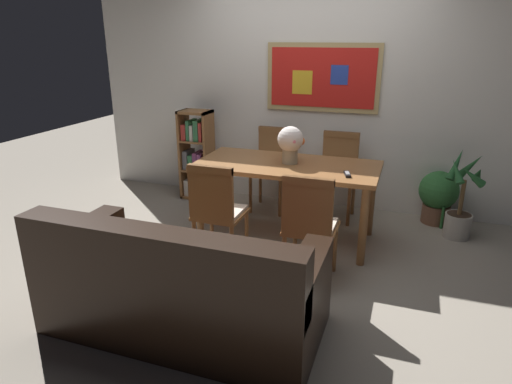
{
  "coord_description": "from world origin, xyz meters",
  "views": [
    {
      "loc": [
        1.1,
        -3.41,
        1.87
      ],
      "look_at": [
        -0.04,
        -0.15,
        0.65
      ],
      "focal_mm": 31.22,
      "sensor_mm": 36.0,
      "label": 1
    }
  ],
  "objects_px": {
    "bookshelf": "(197,158)",
    "potted_palm": "(460,206)",
    "dining_chair_near_right": "(309,220)",
    "flower_vase": "(291,142)",
    "leather_couch": "(180,289)",
    "dining_chair_near_left": "(216,206)",
    "potted_ivy": "(438,195)",
    "dining_chair_far_right": "(338,168)",
    "dining_chair_far_left": "(272,162)",
    "dining_table": "(287,173)",
    "tv_remote": "(347,174)"
  },
  "relations": [
    {
      "from": "dining_table",
      "to": "tv_remote",
      "type": "xyz_separation_m",
      "value": [
        0.58,
        -0.19,
        0.11
      ]
    },
    {
      "from": "dining_chair_near_right",
      "to": "dining_chair_near_left",
      "type": "xyz_separation_m",
      "value": [
        -0.79,
        0.03,
        0.0
      ]
    },
    {
      "from": "dining_chair_far_left",
      "to": "flower_vase",
      "type": "bearing_deg",
      "value": -60.96
    },
    {
      "from": "dining_table",
      "to": "dining_chair_far_right",
      "type": "xyz_separation_m",
      "value": [
        0.36,
        0.72,
        -0.11
      ]
    },
    {
      "from": "dining_chair_far_right",
      "to": "dining_chair_far_left",
      "type": "distance_m",
      "value": 0.74
    },
    {
      "from": "leather_couch",
      "to": "flower_vase",
      "type": "bearing_deg",
      "value": 80.89
    },
    {
      "from": "dining_chair_near_left",
      "to": "potted_palm",
      "type": "distance_m",
      "value": 2.37
    },
    {
      "from": "dining_table",
      "to": "dining_chair_near_left",
      "type": "relative_size",
      "value": 1.85
    },
    {
      "from": "dining_chair_far_left",
      "to": "leather_couch",
      "type": "relative_size",
      "value": 0.51
    },
    {
      "from": "dining_chair_near_right",
      "to": "flower_vase",
      "type": "relative_size",
      "value": 2.64
    },
    {
      "from": "dining_table",
      "to": "tv_remote",
      "type": "distance_m",
      "value": 0.62
    },
    {
      "from": "bookshelf",
      "to": "potted_palm",
      "type": "height_order",
      "value": "bookshelf"
    },
    {
      "from": "dining_chair_far_right",
      "to": "dining_chair_far_left",
      "type": "bearing_deg",
      "value": 179.34
    },
    {
      "from": "dining_chair_far_right",
      "to": "leather_couch",
      "type": "distance_m",
      "value": 2.46
    },
    {
      "from": "dining_chair_far_right",
      "to": "potted_ivy",
      "type": "xyz_separation_m",
      "value": [
        1.03,
        0.15,
        -0.23
      ]
    },
    {
      "from": "dining_chair_near_left",
      "to": "tv_remote",
      "type": "xyz_separation_m",
      "value": [
        0.98,
        0.55,
        0.22
      ]
    },
    {
      "from": "dining_chair_near_right",
      "to": "tv_remote",
      "type": "height_order",
      "value": "dining_chair_near_right"
    },
    {
      "from": "dining_chair_near_left",
      "to": "flower_vase",
      "type": "height_order",
      "value": "flower_vase"
    },
    {
      "from": "potted_ivy",
      "to": "leather_couch",
      "type": "bearing_deg",
      "value": -123.08
    },
    {
      "from": "potted_palm",
      "to": "dining_chair_near_left",
      "type": "bearing_deg",
      "value": -146.89
    },
    {
      "from": "dining_chair_far_left",
      "to": "bookshelf",
      "type": "bearing_deg",
      "value": 178.68
    },
    {
      "from": "dining_chair_near_left",
      "to": "tv_remote",
      "type": "distance_m",
      "value": 1.14
    },
    {
      "from": "potted_ivy",
      "to": "tv_remote",
      "type": "xyz_separation_m",
      "value": [
        -0.81,
        -1.06,
        0.45
      ]
    },
    {
      "from": "tv_remote",
      "to": "flower_vase",
      "type": "bearing_deg",
      "value": 159.21
    },
    {
      "from": "dining_chair_far_left",
      "to": "tv_remote",
      "type": "xyz_separation_m",
      "value": [
        0.95,
        -0.92,
        0.22
      ]
    },
    {
      "from": "dining_chair_far_right",
      "to": "dining_chair_near_left",
      "type": "bearing_deg",
      "value": -117.53
    },
    {
      "from": "dining_chair_far_left",
      "to": "flower_vase",
      "type": "distance_m",
      "value": 0.91
    },
    {
      "from": "potted_palm",
      "to": "flower_vase",
      "type": "relative_size",
      "value": 2.53
    },
    {
      "from": "bookshelf",
      "to": "potted_ivy",
      "type": "xyz_separation_m",
      "value": [
        2.71,
        0.12,
        -0.19
      ]
    },
    {
      "from": "dining_chair_near_left",
      "to": "tv_remote",
      "type": "relative_size",
      "value": 5.61
    },
    {
      "from": "bookshelf",
      "to": "potted_palm",
      "type": "relative_size",
      "value": 1.21
    },
    {
      "from": "bookshelf",
      "to": "dining_table",
      "type": "bearing_deg",
      "value": -29.76
    },
    {
      "from": "dining_table",
      "to": "bookshelf",
      "type": "xyz_separation_m",
      "value": [
        -1.32,
        0.75,
        -0.15
      ]
    },
    {
      "from": "dining_chair_near_left",
      "to": "potted_ivy",
      "type": "height_order",
      "value": "dining_chair_near_left"
    },
    {
      "from": "dining_chair_near_left",
      "to": "flower_vase",
      "type": "xyz_separation_m",
      "value": [
        0.42,
        0.76,
        0.41
      ]
    },
    {
      "from": "leather_couch",
      "to": "dining_chair_near_right",
      "type": "bearing_deg",
      "value": 53.82
    },
    {
      "from": "bookshelf",
      "to": "potted_palm",
      "type": "bearing_deg",
      "value": -3.95
    },
    {
      "from": "dining_chair_near_right",
      "to": "flower_vase",
      "type": "distance_m",
      "value": 0.97
    },
    {
      "from": "dining_chair_near_right",
      "to": "leather_couch",
      "type": "distance_m",
      "value": 1.12
    },
    {
      "from": "dining_chair_near_left",
      "to": "potted_ivy",
      "type": "bearing_deg",
      "value": 41.9
    },
    {
      "from": "dining_chair_near_left",
      "to": "bookshelf",
      "type": "height_order",
      "value": "bookshelf"
    },
    {
      "from": "dining_table",
      "to": "dining_chair_far_left",
      "type": "height_order",
      "value": "dining_chair_far_left"
    },
    {
      "from": "dining_chair_near_right",
      "to": "bookshelf",
      "type": "height_order",
      "value": "bookshelf"
    },
    {
      "from": "dining_chair_near_left",
      "to": "dining_chair_far_left",
      "type": "bearing_deg",
      "value": 89.1
    },
    {
      "from": "dining_chair_far_right",
      "to": "bookshelf",
      "type": "relative_size",
      "value": 0.86
    },
    {
      "from": "leather_couch",
      "to": "bookshelf",
      "type": "xyz_separation_m",
      "value": [
        -1.07,
        2.41,
        0.18
      ]
    },
    {
      "from": "flower_vase",
      "to": "dining_table",
      "type": "bearing_deg",
      "value": -126.15
    },
    {
      "from": "dining_chair_far_right",
      "to": "bookshelf",
      "type": "distance_m",
      "value": 1.69
    },
    {
      "from": "dining_chair_near_left",
      "to": "potted_ivy",
      "type": "relative_size",
      "value": 1.44
    },
    {
      "from": "dining_table",
      "to": "dining_chair_near_right",
      "type": "relative_size",
      "value": 1.85
    }
  ]
}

